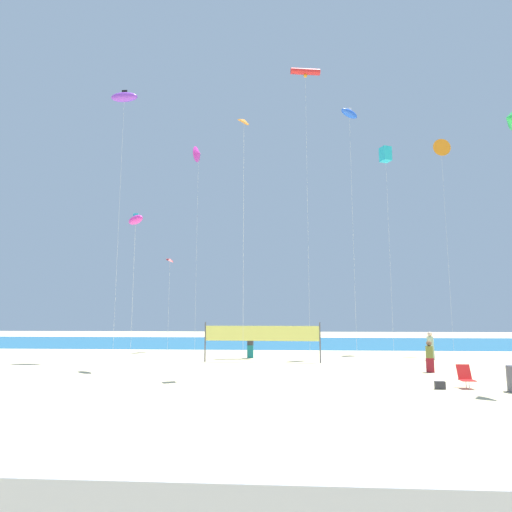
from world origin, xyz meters
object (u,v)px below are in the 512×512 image
at_px(beachgoer_sage_shirt, 430,345).
at_px(kite_cyan_box, 385,155).
at_px(kite_blue_inflatable, 349,114).
at_px(kite_magenta_delta, 198,154).
at_px(folding_beach_chair, 465,376).
at_px(kite_red_tube, 305,73).
at_px(volleyball_net, 262,335).
at_px(kite_red_diamond, 170,261).
at_px(beachgoer_olive_shirt, 430,355).
at_px(kite_orange_diamond, 245,125).
at_px(kite_magenta_inflatable, 136,220).
at_px(kite_green_delta, 511,119).
at_px(kite_violet_inflatable, 124,97).
at_px(beach_handbag, 440,385).
at_px(kite_orange_delta, 441,148).
at_px(beachgoer_charcoal_shirt, 250,343).

relative_size(beachgoer_sage_shirt, kite_cyan_box, 0.11).
distance_m(kite_blue_inflatable, kite_magenta_delta, 12.87).
xyz_separation_m(folding_beach_chair, kite_cyan_box, (0.96, 15.02, 14.85)).
xyz_separation_m(beachgoer_sage_shirt, kite_magenta_delta, (-16.39, 5.72, 15.31)).
distance_m(kite_red_tube, kite_blue_inflatable, 5.54).
distance_m(volleyball_net, kite_red_diamond, 11.89).
bearing_deg(beachgoer_olive_shirt, kite_magenta_delta, 85.35).
height_order(kite_orange_diamond, kite_magenta_inflatable, kite_orange_diamond).
bearing_deg(kite_green_delta, kite_violet_inflatable, 153.96).
xyz_separation_m(beachgoer_sage_shirt, volleyball_net, (-10.64, -2.07, 0.68)).
relative_size(kite_red_tube, kite_magenta_delta, 1.28).
xyz_separation_m(beachgoer_olive_shirt, kite_red_diamond, (-16.34, 11.13, 6.32)).
bearing_deg(beach_handbag, folding_beach_chair, 16.54).
distance_m(beachgoer_olive_shirt, folding_beach_chair, 4.63).
relative_size(kite_red_tube, kite_cyan_box, 1.37).
distance_m(kite_violet_inflatable, kite_blue_inflatable, 15.75).
bearing_deg(kite_red_diamond, kite_red_tube, -12.96).
bearing_deg(beachgoer_sage_shirt, kite_blue_inflatable, 174.98).
bearing_deg(kite_red_diamond, kite_magenta_inflatable, -84.44).
bearing_deg(kite_magenta_inflatable, kite_blue_inflatable, 28.76).
relative_size(kite_orange_delta, kite_red_diamond, 2.18).
height_order(beachgoer_charcoal_shirt, volleyball_net, volleyball_net).
xyz_separation_m(volleyball_net, kite_orange_delta, (13.49, 5.84, 13.86)).
distance_m(folding_beach_chair, kite_violet_inflatable, 26.29).
relative_size(beach_handbag, kite_red_diamond, 0.05).
relative_size(volleyball_net, kite_magenta_inflatable, 0.85).
height_order(kite_magenta_delta, kite_cyan_box, kite_magenta_delta).
distance_m(kite_magenta_delta, kite_cyan_box, 15.25).
bearing_deg(kite_violet_inflatable, kite_magenta_inflatable, -58.46).
relative_size(folding_beach_chair, kite_cyan_box, 0.06).
relative_size(kite_green_delta, kite_orange_delta, 0.69).
bearing_deg(kite_violet_inflatable, folding_beach_chair, -26.78).
relative_size(beach_handbag, kite_orange_delta, 0.02).
relative_size(folding_beach_chair, kite_magenta_inflatable, 0.11).
relative_size(kite_orange_diamond, kite_cyan_box, 0.79).
relative_size(volleyball_net, kite_violet_inflatable, 0.39).
distance_m(beachgoer_olive_shirt, kite_magenta_inflatable, 16.82).
relative_size(beachgoer_olive_shirt, kite_cyan_box, 0.10).
distance_m(beachgoer_sage_shirt, beachgoer_charcoal_shirt, 11.56).
relative_size(beach_handbag, kite_red_tube, 0.02).
distance_m(folding_beach_chair, kite_magenta_delta, 26.83).
relative_size(beachgoer_sage_shirt, kite_violet_inflatable, 0.10).
relative_size(kite_violet_inflatable, kite_magenta_inflatable, 2.17).
distance_m(folding_beach_chair, kite_blue_inflatable, 20.36).
height_order(kite_orange_diamond, kite_magenta_delta, kite_magenta_delta).
bearing_deg(kite_red_tube, kite_green_delta, -62.00).
height_order(beach_handbag, kite_cyan_box, kite_cyan_box).
bearing_deg(kite_red_tube, kite_magenta_delta, 160.52).
relative_size(beachgoer_olive_shirt, kite_green_delta, 0.14).
bearing_deg(kite_green_delta, kite_red_tube, 118.00).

